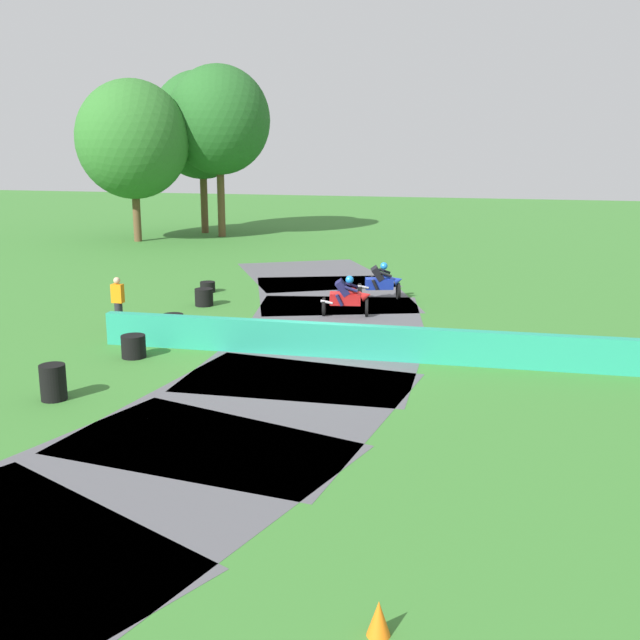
# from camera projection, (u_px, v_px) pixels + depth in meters

# --- Properties ---
(ground_plane) EXTENTS (120.00, 120.00, 0.00)m
(ground_plane) POSITION_uv_depth(u_px,v_px,m) (318.00, 356.00, 20.20)
(ground_plane) COLOR #38752D
(track_asphalt) EXTENTS (10.42, 33.83, 0.01)m
(track_asphalt) POSITION_uv_depth(u_px,v_px,m) (269.00, 353.00, 20.48)
(track_asphalt) COLOR #515156
(track_asphalt) RESTS_ON ground
(safety_barrier) EXTENTS (21.79, 0.89, 0.90)m
(safety_barrier) POSITION_uv_depth(u_px,v_px,m) (506.00, 350.00, 19.07)
(safety_barrier) COLOR #239375
(safety_barrier) RESTS_ON ground
(motorcycle_lead_red) EXTENTS (1.69, 0.94, 1.43)m
(motorcycle_lead_red) POSITION_uv_depth(u_px,v_px,m) (348.00, 297.00, 24.60)
(motorcycle_lead_red) COLOR black
(motorcycle_lead_red) RESTS_ON ground
(motorcycle_chase_blue) EXTENTS (1.71, 1.11, 1.43)m
(motorcycle_chase_blue) POSITION_uv_depth(u_px,v_px,m) (382.00, 282.00, 27.22)
(motorcycle_chase_blue) COLOR black
(motorcycle_chase_blue) RESTS_ON ground
(tire_stack_mid_a) EXTENTS (0.57, 0.57, 0.80)m
(tire_stack_mid_a) POSITION_uv_depth(u_px,v_px,m) (53.00, 382.00, 16.67)
(tire_stack_mid_a) COLOR black
(tire_stack_mid_a) RESTS_ON ground
(tire_stack_mid_b) EXTENTS (0.64, 0.64, 0.60)m
(tire_stack_mid_b) POSITION_uv_depth(u_px,v_px,m) (134.00, 346.00, 19.98)
(tire_stack_mid_b) COLOR black
(tire_stack_mid_b) RESTS_ON ground
(tire_stack_far) EXTENTS (0.62, 0.62, 0.60)m
(tire_stack_far) POSITION_uv_depth(u_px,v_px,m) (173.00, 324.00, 22.42)
(tire_stack_far) COLOR black
(tire_stack_far) RESTS_ON ground
(tire_stack_extra_a) EXTENTS (0.63, 0.63, 0.60)m
(tire_stack_extra_a) POSITION_uv_depth(u_px,v_px,m) (204.00, 297.00, 26.31)
(tire_stack_extra_a) COLOR black
(tire_stack_extra_a) RESTS_ON ground
(tire_stack_extra_b) EXTENTS (0.57, 0.57, 0.40)m
(tire_stack_extra_b) POSITION_uv_depth(u_px,v_px,m) (208.00, 287.00, 28.70)
(tire_stack_extra_b) COLOR black
(tire_stack_extra_b) RESTS_ON ground
(track_marshal) EXTENTS (0.34, 0.24, 1.63)m
(track_marshal) POSITION_uv_depth(u_px,v_px,m) (118.00, 304.00, 22.73)
(track_marshal) COLOR #232328
(track_marshal) RESTS_ON ground
(traffic_cone) EXTENTS (0.28, 0.28, 0.44)m
(traffic_cone) POSITION_uv_depth(u_px,v_px,m) (379.00, 618.00, 8.71)
(traffic_cone) COLOR orange
(traffic_cone) RESTS_ON ground
(tree_far_left) EXTENTS (6.24, 6.24, 8.95)m
(tree_far_left) POSITION_uv_depth(u_px,v_px,m) (133.00, 140.00, 42.17)
(tree_far_left) COLOR brown
(tree_far_left) RESTS_ON ground
(tree_far_right) EXTENTS (6.16, 6.16, 9.78)m
(tree_far_right) POSITION_uv_depth(u_px,v_px,m) (202.00, 125.00, 46.07)
(tree_far_right) COLOR brown
(tree_far_right) RESTS_ON ground
(tree_mid_rise) EXTENTS (5.98, 5.98, 9.93)m
(tree_mid_rise) POSITION_uv_depth(u_px,v_px,m) (219.00, 120.00, 44.11)
(tree_mid_rise) COLOR brown
(tree_mid_rise) RESTS_ON ground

